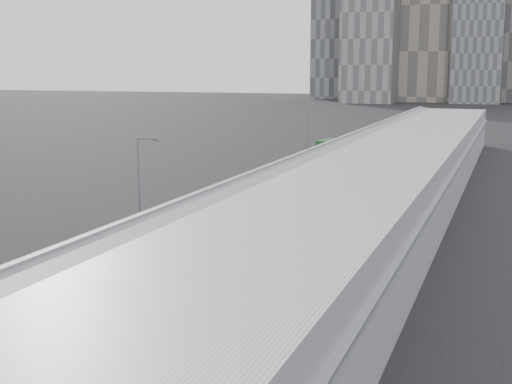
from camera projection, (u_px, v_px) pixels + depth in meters
The scene contains 19 objects.
sidewalk at pixel (325, 232), 62.84m from camera, with size 10.00×170.00×0.12m, color gray.
lane_line at pixel (216, 224), 66.39m from camera, with size 0.12×160.00×0.02m, color gold.
depot at pixel (371, 196), 60.91m from camera, with size 12.45×160.40×7.20m.
bus_1 at pixel (0, 339), 33.80m from camera, with size 2.92×13.12×3.83m.
bus_2 at pixel (138, 274), 44.78m from camera, with size 3.03×12.36×3.59m.
bus_3 at pixel (226, 224), 58.88m from camera, with size 2.93×13.10×3.81m.
bus_4 at pixel (277, 195), 72.11m from camera, with size 2.92×13.08×3.82m.
bus_5 at pixel (315, 178), 84.05m from camera, with size 3.56×12.39×3.57m.
bus_6 at pixel (343, 163), 97.56m from camera, with size 3.24×12.85×3.72m.
bus_7 at pixel (362, 153), 108.87m from camera, with size 2.77×12.38×3.62m.
bus_8 at pixel (382, 142), 124.06m from camera, with size 3.09×13.52×3.93m.
bus_9 at pixel (391, 136), 135.26m from camera, with size 3.81×13.52×3.90m.
tree_1 at pixel (145, 272), 39.24m from camera, with size 2.54×2.54×4.50m.
tree_2 at pixel (295, 198), 63.93m from camera, with size 1.49×1.49×3.59m.
tree_3 at pixel (345, 158), 84.09m from camera, with size 2.35×2.35×5.08m.
street_lamp_near at pixel (141, 184), 57.08m from camera, with size 2.04×0.22×8.94m.
street_lamp_far at pixel (309, 131), 104.96m from camera, with size 2.04×0.22×8.91m.
shipping_container at pixel (329, 148), 118.18m from camera, with size 2.29×6.42×2.68m, color #133F1A.
suv at pixel (357, 139), 138.58m from camera, with size 2.75×5.97×1.66m, color black.
Camera 1 is at (24.22, -4.71, 14.27)m, focal length 50.00 mm.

